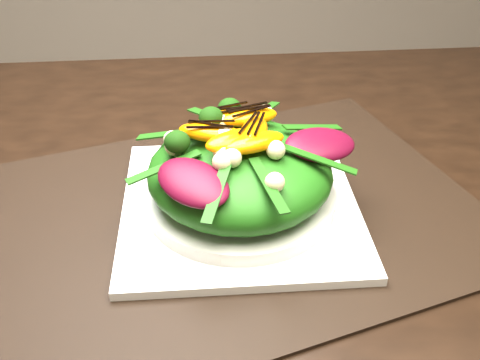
{
  "coord_description": "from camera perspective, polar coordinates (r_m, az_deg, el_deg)",
  "views": [
    {
      "loc": [
        -0.31,
        -0.53,
        1.15
      ],
      "look_at": [
        -0.26,
        -0.02,
        0.8
      ],
      "focal_mm": 42.0,
      "sensor_mm": 36.0,
      "label": 1
    }
  ],
  "objects": [
    {
      "name": "plate_base",
      "position": [
        0.64,
        0.0,
        -2.65
      ],
      "size": [
        0.27,
        0.27,
        0.01
      ],
      "primitive_type": "cube",
      "rotation": [
        0.0,
        0.0,
        -0.01
      ],
      "color": "white",
      "rests_on": "placemat"
    },
    {
      "name": "salad_bowl",
      "position": [
        0.63,
        0.0,
        -1.71
      ],
      "size": [
        0.25,
        0.25,
        0.02
      ],
      "primitive_type": "cylinder",
      "rotation": [
        0.0,
        0.0,
        -0.16
      ],
      "color": "silver",
      "rests_on": "plate_base"
    },
    {
      "name": "orange_segment",
      "position": [
        0.6,
        -0.25,
        5.17
      ],
      "size": [
        0.07,
        0.06,
        0.02
      ],
      "primitive_type": "ellipsoid",
      "rotation": [
        0.0,
        0.0,
        0.54
      ],
      "color": "orange",
      "rests_on": "lettuce_mound"
    },
    {
      "name": "macadamia_nut",
      "position": [
        0.56,
        4.29,
        2.25
      ],
      "size": [
        0.02,
        0.02,
        0.02
      ],
      "primitive_type": "sphere",
      "rotation": [
        0.0,
        0.0,
        -0.18
      ],
      "color": "beige",
      "rests_on": "lettuce_mound"
    },
    {
      "name": "balsamic_drizzle",
      "position": [
        0.59,
        -0.26,
        5.99
      ],
      "size": [
        0.04,
        0.03,
        0.0
      ],
      "primitive_type": "cube",
      "rotation": [
        0.0,
        0.0,
        0.54
      ],
      "color": "black",
      "rests_on": "orange_segment"
    },
    {
      "name": "broccoli_floret",
      "position": [
        0.61,
        -7.09,
        5.26
      ],
      "size": [
        0.04,
        0.04,
        0.04
      ],
      "primitive_type": "sphere",
      "rotation": [
        0.0,
        0.0,
        -0.19
      ],
      "color": "black",
      "rests_on": "lettuce_mound"
    },
    {
      "name": "radicchio_leaf",
      "position": [
        0.61,
        8.16,
        3.59
      ],
      "size": [
        0.1,
        0.08,
        0.02
      ],
      "primitive_type": "ellipsoid",
      "rotation": [
        0.0,
        0.0,
        0.33
      ],
      "color": "#480719",
      "rests_on": "lettuce_mound"
    },
    {
      "name": "lettuce_mound",
      "position": [
        0.61,
        0.0,
        0.87
      ],
      "size": [
        0.26,
        0.26,
        0.08
      ],
      "primitive_type": "ellipsoid",
      "rotation": [
        0.0,
        0.0,
        -0.33
      ],
      "color": "#215D11",
      "rests_on": "salad_bowl"
    },
    {
      "name": "placemat",
      "position": [
        0.64,
        0.0,
        -3.16
      ],
      "size": [
        0.63,
        0.54,
        0.0
      ],
      "primitive_type": "cube",
      "rotation": [
        0.0,
        0.0,
        0.29
      ],
      "color": "black",
      "rests_on": "dining_table"
    },
    {
      "name": "dining_table",
      "position": [
        0.74,
        20.65,
        -2.25
      ],
      "size": [
        1.6,
        0.9,
        0.75
      ],
      "primitive_type": "cube",
      "color": "black",
      "rests_on": "floor"
    }
  ]
}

